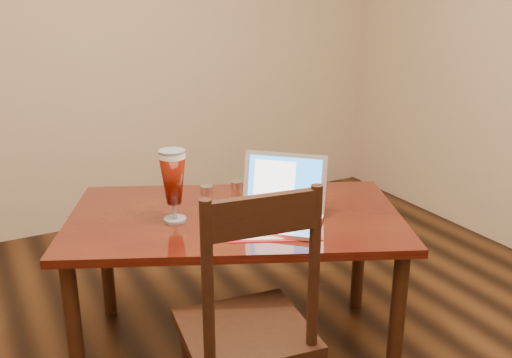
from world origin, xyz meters
TOP-DOWN VIEW (x-y plane):
  - dining_table at (0.20, 0.71)m, footprint 1.63×1.33m
  - dining_chair at (-0.01, 0.16)m, footprint 0.49×0.47m

SIDE VIEW (x-z plane):
  - dining_chair at x=-0.01m, z-range -0.03..1.00m
  - dining_table at x=0.20m, z-range 0.12..1.10m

